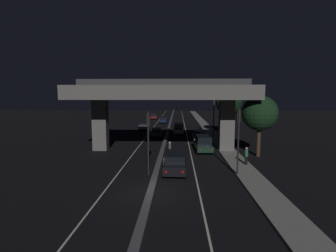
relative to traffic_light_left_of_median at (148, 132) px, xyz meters
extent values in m
plane|color=black|center=(0.64, -4.20, -3.65)|extent=(200.00, 200.00, 0.00)
cube|color=beige|center=(-2.69, 30.80, -3.65)|extent=(0.12, 126.00, 0.00)
cube|color=beige|center=(3.98, 30.80, -3.65)|extent=(0.12, 126.00, 0.00)
cube|color=#4C4C51|center=(0.64, 30.80, -3.49)|extent=(0.49, 126.00, 0.33)
cube|color=gray|center=(8.44, 23.80, -3.57)|extent=(2.14, 126.00, 0.17)
cube|color=#5B5956|center=(-7.05, 9.95, -0.52)|extent=(1.72, 1.37, 6.27)
cube|color=#5B5956|center=(8.34, 9.95, -0.52)|extent=(1.72, 1.37, 6.27)
cube|color=#5B5956|center=(0.64, 9.95, 3.37)|extent=(20.93, 10.26, 1.51)
cube|color=#333335|center=(0.64, 9.95, 4.58)|extent=(20.93, 0.40, 0.90)
cylinder|color=black|center=(0.00, -0.10, -0.97)|extent=(0.14, 0.14, 5.37)
cube|color=black|center=(0.00, 0.08, 1.05)|extent=(0.30, 0.28, 0.95)
sphere|color=black|center=(0.00, 0.23, 1.34)|extent=(0.18, 0.18, 0.18)
sphere|color=yellow|center=(0.00, 0.23, 1.05)|extent=(0.18, 0.18, 0.18)
sphere|color=black|center=(0.00, 0.23, 0.75)|extent=(0.18, 0.18, 0.18)
cylinder|color=black|center=(7.48, -0.10, -0.82)|extent=(0.14, 0.14, 5.67)
cube|color=black|center=(7.48, 0.08, 1.35)|extent=(0.30, 0.28, 0.95)
sphere|color=black|center=(7.48, 0.23, 1.64)|extent=(0.18, 0.18, 0.18)
sphere|color=yellow|center=(7.48, 0.23, 1.35)|extent=(0.18, 0.18, 0.18)
sphere|color=black|center=(7.48, 0.23, 1.05)|extent=(0.18, 0.18, 0.18)
cylinder|color=#2D2D30|center=(8.12, 19.78, 0.39)|extent=(0.18, 0.18, 8.08)
cylinder|color=#2D2D30|center=(7.01, 19.78, 4.28)|extent=(2.22, 0.10, 0.10)
ellipsoid|color=#F2B759|center=(5.90, 19.78, 4.18)|extent=(0.56, 0.32, 0.24)
cube|color=black|center=(2.26, 0.56, -2.97)|extent=(2.01, 4.32, 0.74)
cube|color=black|center=(2.26, 0.56, -2.27)|extent=(1.73, 2.61, 0.65)
cylinder|color=black|center=(1.37, 2.00, -3.34)|extent=(0.22, 0.64, 0.63)
cylinder|color=black|center=(3.22, 1.95, -3.34)|extent=(0.22, 0.64, 0.63)
cylinder|color=black|center=(1.30, -0.82, -3.34)|extent=(0.22, 0.64, 0.63)
cylinder|color=black|center=(3.15, -0.87, -3.34)|extent=(0.22, 0.64, 0.63)
cube|color=red|center=(1.54, -1.56, -2.93)|extent=(0.18, 0.03, 0.11)
cube|color=red|center=(2.86, -1.60, -2.93)|extent=(0.18, 0.03, 0.11)
cube|color=black|center=(5.51, 9.37, -2.99)|extent=(1.99, 4.45, 0.65)
cube|color=black|center=(5.51, 9.48, -2.20)|extent=(1.72, 3.22, 0.93)
cylinder|color=black|center=(4.57, 10.78, -3.32)|extent=(0.22, 0.67, 0.66)
cylinder|color=black|center=(6.35, 10.85, -3.32)|extent=(0.22, 0.67, 0.66)
cylinder|color=black|center=(4.67, 7.89, -3.32)|extent=(0.22, 0.67, 0.66)
cylinder|color=black|center=(6.46, 7.95, -3.32)|extent=(0.22, 0.67, 0.66)
cube|color=red|center=(4.95, 7.14, -2.96)|extent=(0.18, 0.04, 0.11)
cube|color=red|center=(6.23, 7.19, -2.96)|extent=(0.18, 0.04, 0.11)
cube|color=#515459|center=(5.60, 17.00, -3.00)|extent=(1.96, 4.13, 0.61)
cube|color=black|center=(5.60, 17.00, -2.38)|extent=(1.68, 2.50, 0.61)
cylinder|color=black|center=(4.67, 18.31, -3.30)|extent=(0.23, 0.71, 0.70)
cylinder|color=black|center=(6.44, 18.37, -3.30)|extent=(0.23, 0.71, 0.70)
cylinder|color=black|center=(4.76, 15.62, -3.30)|extent=(0.23, 0.71, 0.70)
cylinder|color=black|center=(6.54, 15.69, -3.30)|extent=(0.23, 0.71, 0.70)
cube|color=red|center=(5.04, 14.93, -2.96)|extent=(0.18, 0.04, 0.11)
cube|color=red|center=(6.31, 14.98, -2.96)|extent=(0.18, 0.04, 0.11)
cube|color=silver|center=(2.59, 24.08, -3.06)|extent=(1.70, 4.54, 0.61)
cube|color=black|center=(2.59, 24.19, -2.31)|extent=(1.49, 3.27, 0.89)
cylinder|color=black|center=(1.77, 25.57, -3.36)|extent=(0.20, 0.59, 0.58)
cylinder|color=black|center=(3.41, 25.58, -3.36)|extent=(0.20, 0.59, 0.58)
cylinder|color=black|center=(1.78, 22.58, -3.36)|extent=(0.20, 0.59, 0.58)
cylinder|color=black|center=(3.42, 22.59, -3.36)|extent=(0.20, 0.59, 0.58)
cube|color=red|center=(2.01, 21.80, -3.03)|extent=(0.18, 0.03, 0.11)
cube|color=red|center=(3.19, 21.80, -3.03)|extent=(0.18, 0.03, 0.11)
cube|color=black|center=(-1.02, 20.52, -3.04)|extent=(1.91, 4.01, 0.61)
cube|color=black|center=(-1.03, 20.72, -2.49)|extent=(1.60, 1.96, 0.48)
cylinder|color=black|center=(-0.12, 19.26, -3.34)|extent=(0.23, 0.63, 0.62)
cylinder|color=black|center=(-1.79, 19.18, -3.34)|extent=(0.23, 0.63, 0.62)
cylinder|color=black|center=(-0.24, 21.86, -3.34)|extent=(0.23, 0.63, 0.62)
cylinder|color=black|center=(-1.92, 21.77, -3.34)|extent=(0.23, 0.63, 0.62)
cube|color=white|center=(-0.51, 22.52, -3.13)|extent=(0.18, 0.04, 0.11)
cube|color=white|center=(-1.72, 22.46, -3.13)|extent=(0.18, 0.04, 0.11)
cube|color=silver|center=(-4.21, 29.37, -3.06)|extent=(1.83, 4.00, 0.58)
cube|color=black|center=(-4.22, 29.57, -2.51)|extent=(1.59, 1.93, 0.52)
cylinder|color=black|center=(-3.33, 28.07, -3.35)|extent=(0.21, 0.62, 0.61)
cylinder|color=black|center=(-5.07, 28.05, -3.35)|extent=(0.21, 0.62, 0.61)
cylinder|color=black|center=(-3.36, 30.70, -3.35)|extent=(0.21, 0.62, 0.61)
cylinder|color=black|center=(-5.10, 30.68, -3.35)|extent=(0.21, 0.62, 0.61)
cube|color=white|center=(-3.61, 31.38, -3.14)|extent=(0.18, 0.03, 0.11)
cube|color=white|center=(-4.86, 31.37, -3.14)|extent=(0.18, 0.03, 0.11)
cube|color=#141938|center=(-1.07, 42.12, -3.04)|extent=(1.76, 4.66, 0.62)
cube|color=black|center=(-1.07, 42.35, -2.46)|extent=(1.51, 2.25, 0.54)
cylinder|color=black|center=(-0.29, 40.58, -3.35)|extent=(0.21, 0.62, 0.61)
cylinder|color=black|center=(-1.92, 40.61, -3.35)|extent=(0.21, 0.62, 0.61)
cylinder|color=black|center=(-0.23, 43.63, -3.35)|extent=(0.21, 0.62, 0.61)
cylinder|color=black|center=(-1.86, 43.66, -3.35)|extent=(0.21, 0.62, 0.61)
cube|color=white|center=(-0.44, 44.43, -3.13)|extent=(0.18, 0.03, 0.11)
cube|color=white|center=(-1.61, 44.45, -3.13)|extent=(0.18, 0.03, 0.11)
cube|color=#591414|center=(-4.22, 52.36, -3.06)|extent=(1.86, 3.97, 0.58)
cube|color=black|center=(-4.22, 52.26, -2.32)|extent=(1.63, 2.86, 0.89)
cylinder|color=black|center=(-3.36, 51.04, -3.35)|extent=(0.21, 0.61, 0.61)
cylinder|color=black|center=(-5.12, 51.07, -3.35)|extent=(0.21, 0.61, 0.61)
cylinder|color=black|center=(-3.32, 53.65, -3.35)|extent=(0.21, 0.61, 0.61)
cylinder|color=black|center=(-5.09, 53.67, -3.35)|extent=(0.21, 0.61, 0.61)
cube|color=white|center=(-3.56, 54.33, -3.14)|extent=(0.18, 0.03, 0.11)
cube|color=white|center=(-4.82, 54.35, -3.14)|extent=(0.18, 0.03, 0.11)
cylinder|color=black|center=(1.32, 1.94, -3.37)|extent=(0.10, 0.56, 0.56)
cylinder|color=black|center=(1.28, 0.74, -3.37)|extent=(0.12, 0.56, 0.56)
cube|color=silver|center=(1.30, 1.34, -3.15)|extent=(0.27, 0.92, 0.32)
cylinder|color=#3F3F44|center=(1.30, 1.34, -2.76)|extent=(0.33, 0.33, 0.47)
sphere|color=black|center=(1.30, 1.34, -2.40)|extent=(0.24, 0.24, 0.24)
cube|color=red|center=(1.28, 0.69, -3.15)|extent=(0.08, 0.03, 0.08)
cylinder|color=black|center=(1.57, 8.27, -3.34)|extent=(0.08, 0.63, 0.63)
cylinder|color=black|center=(1.56, 6.91, -3.34)|extent=(0.10, 0.63, 0.63)
cube|color=black|center=(1.56, 7.59, -3.12)|extent=(0.24, 1.04, 0.32)
cylinder|color=#3F3F44|center=(1.56, 7.59, -2.67)|extent=(0.32, 0.32, 0.56)
sphere|color=silver|center=(1.56, 7.59, -2.27)|extent=(0.24, 0.24, 0.24)
cube|color=red|center=(1.56, 6.86, -3.12)|extent=(0.08, 0.03, 0.08)
cylinder|color=black|center=(8.99, 2.97, -3.08)|extent=(0.28, 0.28, 0.80)
cylinder|color=#26593F|center=(8.99, 2.97, -2.35)|extent=(0.32, 0.32, 0.67)
sphere|color=tan|center=(8.99, 2.97, -1.91)|extent=(0.22, 0.22, 0.22)
cylinder|color=#38281C|center=(11.37, 7.15, -1.98)|extent=(0.43, 0.43, 3.35)
sphere|color=black|center=(11.37, 7.15, 1.15)|extent=(3.87, 3.87, 3.87)
cylinder|color=#38281C|center=(10.96, 22.25, -1.68)|extent=(0.41, 0.41, 3.95)
sphere|color=black|center=(10.96, 22.25, 1.92)|extent=(4.33, 4.33, 4.33)
camera|label=1|loc=(2.48, -21.65, 3.09)|focal=28.00mm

